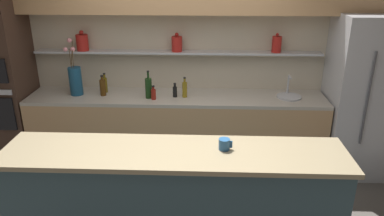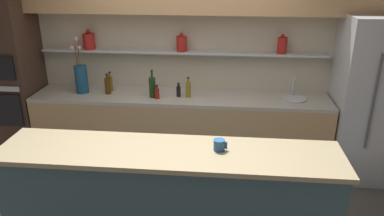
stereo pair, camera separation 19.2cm
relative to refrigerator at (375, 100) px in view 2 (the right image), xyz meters
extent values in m
cube|color=beige|center=(-2.15, 0.40, 0.34)|extent=(5.20, 0.10, 2.60)
cube|color=#B7B7BC|center=(-2.26, 0.26, 0.45)|extent=(3.49, 0.18, 0.02)
cylinder|color=#AD1E19|center=(-3.42, 0.25, 0.56)|extent=(0.15, 0.15, 0.19)
sphere|color=#AD1E19|center=(-3.42, 0.25, 0.68)|extent=(0.05, 0.05, 0.05)
cylinder|color=#AD1E19|center=(-2.26, 0.25, 0.55)|extent=(0.13, 0.13, 0.18)
sphere|color=#AD1E19|center=(-2.26, 0.25, 0.66)|extent=(0.04, 0.04, 0.04)
cylinder|color=#AD1E19|center=(-1.07, 0.25, 0.56)|extent=(0.11, 0.11, 0.19)
sphere|color=#AD1E19|center=(-1.07, 0.25, 0.67)|extent=(0.04, 0.04, 0.04)
cube|color=tan|center=(-2.26, 0.04, -0.52)|extent=(3.59, 0.62, 0.88)
cube|color=#ADA393|center=(-2.26, 0.04, -0.06)|extent=(3.59, 0.62, 0.04)
cube|color=#334C56|center=(-2.15, -1.55, -0.47)|extent=(2.74, 0.55, 0.98)
cube|color=gray|center=(-2.15, -1.55, 0.04)|extent=(2.80, 0.61, 0.04)
cube|color=#B7B7BC|center=(0.00, 0.00, 0.00)|extent=(0.90, 0.70, 1.92)
cylinder|color=#4C4C51|center=(-0.16, -0.37, 0.10)|extent=(0.02, 0.02, 1.05)
cube|color=#3D281E|center=(-4.41, 0.04, 0.12)|extent=(0.68, 0.62, 2.15)
cylinder|color=navy|center=(-3.48, 0.04, 0.13)|extent=(0.15, 0.15, 0.34)
cylinder|color=#4C3319|center=(-3.51, 0.03, 0.41)|extent=(0.03, 0.06, 0.22)
sphere|color=pink|center=(-3.55, 0.02, 0.53)|extent=(0.05, 0.05, 0.05)
cylinder|color=#4C3319|center=(-3.48, 0.04, 0.41)|extent=(0.02, 0.01, 0.21)
sphere|color=pink|center=(-3.49, 0.08, 0.51)|extent=(0.06, 0.06, 0.06)
cylinder|color=#4C3319|center=(-3.49, 0.06, 0.46)|extent=(0.05, 0.04, 0.31)
sphere|color=pink|center=(-3.52, 0.10, 0.62)|extent=(0.05, 0.05, 0.05)
cylinder|color=#B7B7BC|center=(-0.91, 0.04, -0.03)|extent=(0.29, 0.29, 0.02)
cylinder|color=#B7B7BC|center=(-0.91, 0.15, 0.09)|extent=(0.02, 0.02, 0.22)
cylinder|color=#B7B7BC|center=(-0.91, 0.09, 0.20)|extent=(0.02, 0.12, 0.02)
cylinder|color=black|center=(-2.28, 0.01, 0.02)|extent=(0.05, 0.05, 0.12)
cylinder|color=black|center=(-2.28, 0.01, 0.10)|extent=(0.03, 0.03, 0.04)
cylinder|color=black|center=(-2.28, 0.01, 0.13)|extent=(0.03, 0.03, 0.01)
cylinder|color=#4C2D0C|center=(-3.15, 0.03, 0.06)|extent=(0.07, 0.07, 0.19)
cylinder|color=#4C2D0C|center=(-3.15, 0.03, 0.18)|extent=(0.03, 0.03, 0.04)
cylinder|color=black|center=(-3.15, 0.03, 0.21)|extent=(0.03, 0.03, 0.01)
cylinder|color=#193814|center=(-2.58, -0.04, 0.08)|extent=(0.08, 0.08, 0.24)
cylinder|color=#193814|center=(-2.58, -0.04, 0.24)|extent=(0.02, 0.02, 0.08)
cylinder|color=black|center=(-2.58, -0.04, 0.29)|extent=(0.03, 0.03, 0.01)
cylinder|color=olive|center=(-2.16, 0.01, 0.05)|extent=(0.06, 0.06, 0.18)
cylinder|color=olive|center=(-2.16, 0.01, 0.17)|extent=(0.03, 0.03, 0.05)
cylinder|color=black|center=(-2.16, 0.01, 0.20)|extent=(0.03, 0.03, 0.01)
cylinder|color=maroon|center=(-2.52, -0.09, 0.02)|extent=(0.06, 0.06, 0.12)
cylinder|color=maroon|center=(-2.52, -0.09, 0.10)|extent=(0.03, 0.03, 0.04)
cylinder|color=black|center=(-2.52, -0.09, 0.12)|extent=(0.03, 0.03, 0.01)
cylinder|color=brown|center=(-3.15, 0.14, 0.05)|extent=(0.05, 0.05, 0.18)
cylinder|color=brown|center=(-3.15, 0.14, 0.17)|extent=(0.03, 0.03, 0.05)
cylinder|color=black|center=(-3.15, 0.14, 0.20)|extent=(0.03, 0.03, 0.01)
cylinder|color=#235184|center=(-1.75, -1.50, 0.11)|extent=(0.09, 0.09, 0.09)
cube|color=#235184|center=(-1.69, -1.50, 0.11)|extent=(0.02, 0.01, 0.06)
camera|label=1|loc=(-1.89, -4.22, 1.49)|focal=35.00mm
camera|label=2|loc=(-1.70, -4.20, 1.49)|focal=35.00mm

